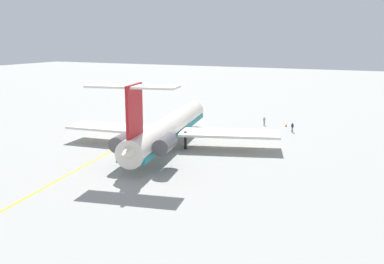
% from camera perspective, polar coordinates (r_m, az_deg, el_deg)
% --- Properties ---
extents(ground, '(357.91, 357.91, 0.00)m').
position_cam_1_polar(ground, '(78.78, -7.29, -0.48)').
color(ground, '#9E9E99').
extents(main_jetliner, '(38.91, 34.67, 11.41)m').
position_cam_1_polar(main_jetliner, '(69.08, -3.21, 0.46)').
color(main_jetliner, silver).
rests_on(main_jetliner, ground).
extents(ground_crew_near_nose, '(0.28, 0.45, 1.76)m').
position_cam_1_polar(ground_crew_near_nose, '(83.00, 12.74, 0.75)').
color(ground_crew_near_nose, black).
rests_on(ground_crew_near_nose, ground).
extents(ground_crew_near_tail, '(0.42, 0.29, 1.82)m').
position_cam_1_polar(ground_crew_near_tail, '(92.26, -7.30, 2.10)').
color(ground_crew_near_tail, black).
rests_on(ground_crew_near_tail, ground).
extents(ground_crew_starboard, '(0.27, 0.39, 1.68)m').
position_cam_1_polar(ground_crew_starboard, '(88.36, 9.25, 1.54)').
color(ground_crew_starboard, black).
rests_on(ground_crew_starboard, ground).
extents(safety_cone_nose, '(0.40, 0.40, 0.55)m').
position_cam_1_polar(safety_cone_nose, '(89.07, 12.73, 0.96)').
color(safety_cone_nose, '#EA590F').
rests_on(safety_cone_nose, ground).
extents(safety_cone_wingtip, '(0.40, 0.40, 0.55)m').
position_cam_1_polar(safety_cone_wingtip, '(87.95, 11.96, 0.86)').
color(safety_cone_wingtip, '#EA590F').
rests_on(safety_cone_wingtip, ground).
extents(taxiway_centreline, '(79.10, 13.83, 0.01)m').
position_cam_1_polar(taxiway_centreline, '(74.64, -8.12, -1.20)').
color(taxiway_centreline, gold).
rests_on(taxiway_centreline, ground).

